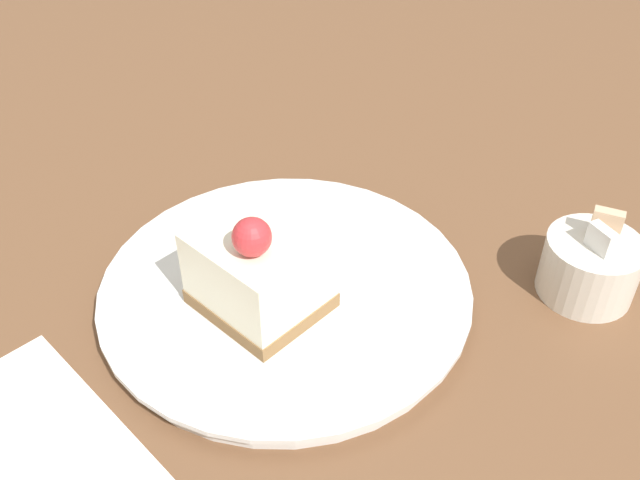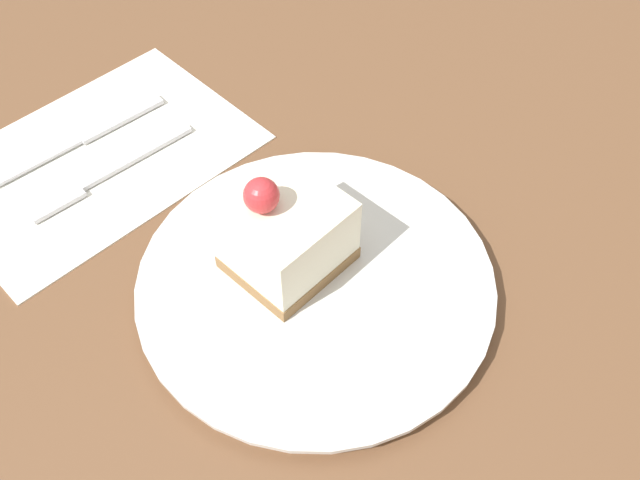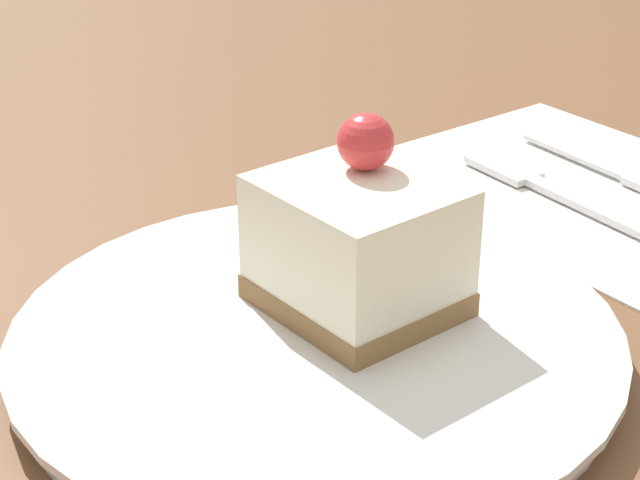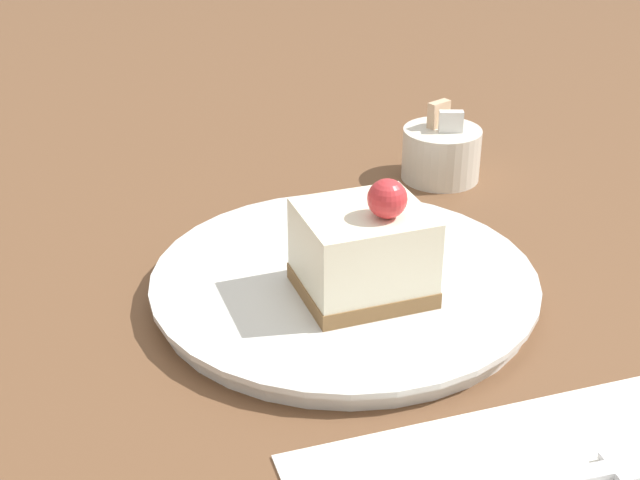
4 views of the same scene
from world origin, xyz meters
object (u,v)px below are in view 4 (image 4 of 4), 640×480
Objects in this scene: cake_slice at (364,251)px; fork at (579,476)px; plate at (344,283)px; sugar_bowl at (441,153)px.

cake_slice is 0.19m from fork.
plate is at bearing -163.08° from fork.
sugar_bowl reaches higher than fork.
sugar_bowl is (-0.17, 0.15, -0.02)m from cake_slice.
plate is 0.05m from cake_slice.
fork is 2.32× the size of sugar_bowl.
sugar_bowl is (-0.14, 0.16, 0.01)m from plate.
plate is 3.13× the size of cake_slice.
fork is 0.37m from sugar_bowl.
plate is 1.67× the size of fork.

